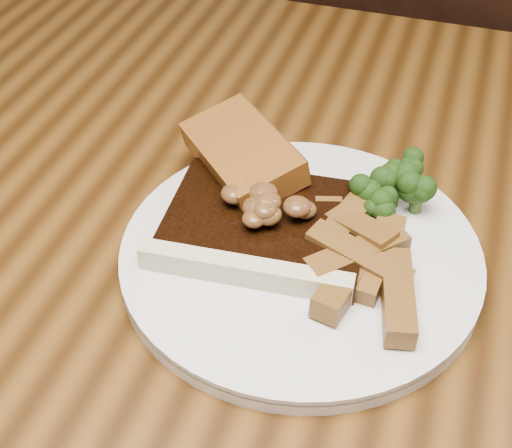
{
  "coord_description": "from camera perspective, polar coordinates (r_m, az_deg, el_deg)",
  "views": [
    {
      "loc": [
        0.12,
        -0.41,
        1.16
      ],
      "look_at": [
        -0.01,
        -0.01,
        0.78
      ],
      "focal_mm": 50.0,
      "sensor_mm": 36.0,
      "label": 1
    }
  ],
  "objects": [
    {
      "name": "dining_table",
      "position": [
        0.66,
        1.33,
        -7.58
      ],
      "size": [
        1.6,
        0.9,
        0.75
      ],
      "color": "#513210",
      "rests_on": "ground"
    },
    {
      "name": "chair_far",
      "position": [
        1.24,
        14.26,
        9.13
      ],
      "size": [
        0.57,
        0.57,
        0.92
      ],
      "rotation": [
        0.0,
        0.0,
        2.76
      ],
      "color": "black",
      "rests_on": "ground"
    },
    {
      "name": "plate",
      "position": [
        0.57,
        3.56,
        -2.62
      ],
      "size": [
        0.34,
        0.34,
        0.01
      ],
      "primitive_type": "cylinder",
      "rotation": [
        0.0,
        0.0,
        -0.22
      ],
      "color": "silver",
      "rests_on": "dining_table"
    },
    {
      "name": "steak",
      "position": [
        0.57,
        0.85,
        -0.21
      ],
      "size": [
        0.17,
        0.13,
        0.02
      ],
      "primitive_type": "cube",
      "rotation": [
        0.0,
        0.0,
        0.08
      ],
      "color": "black",
      "rests_on": "plate"
    },
    {
      "name": "steak_bone",
      "position": [
        0.54,
        -0.91,
        -4.09
      ],
      "size": [
        0.16,
        0.03,
        0.02
      ],
      "primitive_type": "cube",
      "rotation": [
        0.0,
        0.0,
        0.08
      ],
      "color": "beige",
      "rests_on": "plate"
    },
    {
      "name": "mushroom_pile",
      "position": [
        0.55,
        0.92,
        1.74
      ],
      "size": [
        0.07,
        0.07,
        0.03
      ],
      "primitive_type": null,
      "color": "brown",
      "rests_on": "steak"
    },
    {
      "name": "garlic_bread",
      "position": [
        0.63,
        -1.09,
        4.21
      ],
      "size": [
        0.13,
        0.13,
        0.03
      ],
      "primitive_type": "cube",
      "rotation": [
        0.0,
        0.0,
        -0.76
      ],
      "color": "brown",
      "rests_on": "plate"
    },
    {
      "name": "potato_wedges",
      "position": [
        0.54,
        9.01,
        -3.74
      ],
      "size": [
        0.11,
        0.11,
        0.02
      ],
      "primitive_type": null,
      "color": "brown",
      "rests_on": "plate"
    },
    {
      "name": "broccoli_cluster",
      "position": [
        0.61,
        10.79,
        2.79
      ],
      "size": [
        0.06,
        0.06,
        0.04
      ],
      "primitive_type": null,
      "color": "#1C380C",
      "rests_on": "plate"
    }
  ]
}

